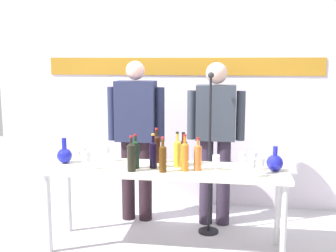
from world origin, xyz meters
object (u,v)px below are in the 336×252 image
Objects in this scene: wine_bottle_5 at (185,155)px; wine_bottle_6 at (183,151)px; wine_glass_left_2 at (82,151)px; wine_glass_right_1 at (252,164)px; presenter_right at (216,133)px; microphone_stand at (209,180)px; wine_glass_right_4 at (242,156)px; decanter_blue_right at (275,162)px; wine_bottle_0 at (131,156)px; wine_bottle_4 at (153,153)px; wine_bottle_8 at (163,157)px; wine_bottle_2 at (157,148)px; wine_glass_right_0 at (260,162)px; wine_bottle_3 at (198,156)px; wine_bottle_7 at (135,153)px; presenter_left at (136,131)px; wine_glass_right_2 at (253,157)px; decanter_blue_left at (65,155)px; wine_bottle_1 at (177,152)px; wine_glass_left_1 at (87,157)px; wine_glass_right_3 at (216,160)px; wine_glass_left_0 at (106,150)px; display_table at (166,175)px.

wine_bottle_6 is at bearing 99.68° from wine_bottle_5.
wine_glass_left_2 is 1.58m from wine_glass_right_1.
microphone_stand is at bearing -100.51° from presenter_right.
wine_glass_right_4 is (0.26, -0.53, -0.11)m from presenter_right.
microphone_stand is (0.19, 0.50, -0.36)m from wine_bottle_5.
decanter_blue_right is 1.24m from wine_bottle_0.
wine_bottle_4 is 0.16m from wine_bottle_8.
wine_glass_right_0 is at bearing -15.91° from wine_bottle_2.
wine_bottle_3 is 0.55m from wine_bottle_7.
presenter_left is 0.77m from wine_bottle_6.
wine_bottle_4 is 0.97× the size of wine_bottle_5.
microphone_stand reaches higher than wine_bottle_0.
wine_bottle_0 is (-1.22, -0.19, 0.06)m from decanter_blue_right.
wine_glass_right_2 is at bearing 4.13° from wine_bottle_4.
presenter_left reaches higher than wine_bottle_3.
wine_bottle_8 is at bearing -17.43° from wine_glass_left_2.
presenter_left is at bearing 49.47° from decanter_blue_left.
wine_bottle_1 is at bearing 16.54° from wine_bottle_7.
wine_bottle_4 reaches higher than wine_bottle_7.
wine_bottle_0 is at bearing -170.22° from wine_bottle_5.
wine_bottle_6 is 1.90× the size of wine_glass_right_1.
wine_bottle_5 is 0.58m from wine_glass_right_1.
wine_bottle_3 is at bearing 6.79° from wine_glass_left_1.
wine_bottle_0 reaches higher than wine_glass_right_2.
wine_bottle_1 is at bearing -30.98° from wine_bottle_2.
microphone_stand is (0.64, 0.58, -0.35)m from wine_bottle_0.
wine_glass_left_2 is 1.26m from wine_glass_right_3.
presenter_right is 10.50× the size of wine_glass_right_2.
wine_bottle_2 is 0.65m from wine_glass_left_1.
decanter_blue_right is at bearing -49.64° from presenter_right.
wine_glass_right_1 is (0.75, -0.05, -0.02)m from wine_bottle_8.
wine_bottle_4 is (0.85, -0.06, 0.06)m from decanter_blue_left.
decanter_blue_right is 0.71× the size of wine_bottle_7.
wine_bottle_3 is at bearing 18.55° from wine_bottle_5.
wine_glass_right_4 is at bearing -43.32° from microphone_stand.
wine_bottle_2 reaches higher than wine_bottle_0.
presenter_left is (0.54, 0.63, 0.13)m from decanter_blue_left.
wine_glass_left_0 is at bearing 160.09° from wine_bottle_4.
microphone_stand is (0.63, 0.47, -0.36)m from wine_bottle_7.
display_table is 0.48m from wine_glass_right_3.
wine_glass_left_0 is 1.42m from wine_glass_right_0.
presenter_right is 0.93m from wine_glass_right_1.
wine_bottle_3 is 0.93× the size of wine_bottle_4.
wine_glass_right_0 is (1.49, 0.07, -0.01)m from wine_glass_left_1.
wine_glass_right_1 is at bearing -123.68° from wine_glass_right_0.
wine_glass_right_2 reaches higher than display_table.
wine_bottle_5 is 0.27m from wine_glass_right_3.
wine_glass_right_0 is at bearing -67.36° from wine_glass_right_2.
wine_glass_right_4 is at bearing 35.02° from wine_glass_right_3.
presenter_left is at bearing 71.82° from wine_glass_left_0.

